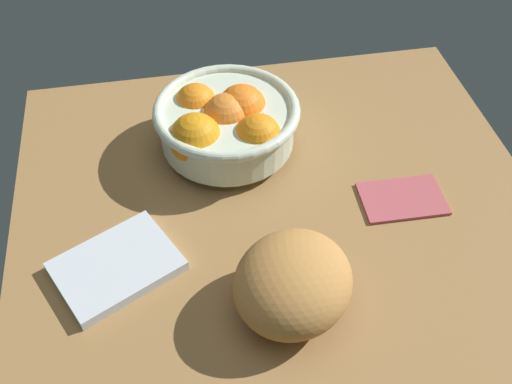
{
  "coord_description": "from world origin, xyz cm",
  "views": [
    {
      "loc": [
        -13.1,
        -53.47,
        62.08
      ],
      "look_at": [
        -3.55,
        -1.38,
        5.0
      ],
      "focal_mm": 41.4,
      "sensor_mm": 36.0,
      "label": 1
    }
  ],
  "objects_px": {
    "bread_loaf": "(293,283)",
    "napkin_spare": "(403,197)",
    "napkin_folded": "(117,266)",
    "fruit_bowl": "(226,122)"
  },
  "relations": [
    {
      "from": "bread_loaf",
      "to": "napkin_spare",
      "type": "height_order",
      "value": "bread_loaf"
    },
    {
      "from": "napkin_folded",
      "to": "bread_loaf",
      "type": "bearing_deg",
      "value": -23.63
    },
    {
      "from": "napkin_spare",
      "to": "napkin_folded",
      "type": "bearing_deg",
      "value": -172.95
    },
    {
      "from": "fruit_bowl",
      "to": "napkin_spare",
      "type": "bearing_deg",
      "value": -33.23
    },
    {
      "from": "napkin_spare",
      "to": "bread_loaf",
      "type": "bearing_deg",
      "value": -144.02
    },
    {
      "from": "fruit_bowl",
      "to": "bread_loaf",
      "type": "bearing_deg",
      "value": -82.99
    },
    {
      "from": "fruit_bowl",
      "to": "bread_loaf",
      "type": "relative_size",
      "value": 1.44
    },
    {
      "from": "napkin_spare",
      "to": "fruit_bowl",
      "type": "bearing_deg",
      "value": 146.77
    },
    {
      "from": "napkin_folded",
      "to": "fruit_bowl",
      "type": "bearing_deg",
      "value": 49.3
    },
    {
      "from": "fruit_bowl",
      "to": "napkin_folded",
      "type": "relative_size",
      "value": 1.46
    }
  ]
}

